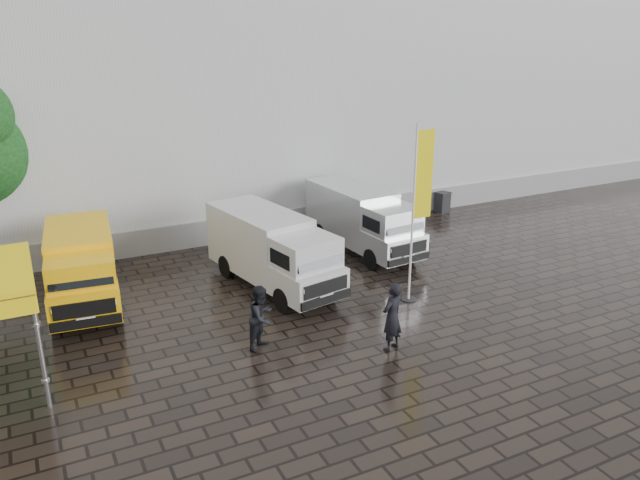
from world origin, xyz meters
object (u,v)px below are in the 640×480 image
object	(u,v)px
van_yellow	(82,271)
wheelie_bin	(443,202)
van_silver	(363,221)
person_front	(392,317)
person_tent	(262,317)
van_white	(273,252)
flagpole	(419,203)

from	to	relation	value
van_yellow	wheelie_bin	distance (m)	16.27
van_silver	person_front	bearing A→B (deg)	-119.51
van_yellow	person_tent	xyz separation A→B (m)	(3.91, -4.88, -0.25)
van_white	flagpole	distance (m)	4.96
person_front	person_tent	distance (m)	3.45
wheelie_bin	person_tent	bearing A→B (deg)	-152.63
van_white	person_tent	xyz separation A→B (m)	(-1.83, -3.61, -0.32)
van_silver	van_yellow	bearing A→B (deg)	177.12
person_front	flagpole	bearing A→B (deg)	-156.45
van_yellow	person_front	xyz separation A→B (m)	(6.94, -6.51, -0.19)
flagpole	person_tent	bearing A→B (deg)	-171.92
van_silver	wheelie_bin	bearing A→B (deg)	20.42
van_white	person_tent	world-z (taller)	van_white
van_yellow	person_front	distance (m)	9.52
van_yellow	person_front	world-z (taller)	van_yellow
person_front	person_tent	xyz separation A→B (m)	(-3.03, 1.64, -0.07)
flagpole	person_front	bearing A→B (deg)	-134.63
person_tent	person_front	bearing A→B (deg)	-65.62
van_silver	wheelie_bin	distance (m)	6.55
van_silver	flagpole	xyz separation A→B (m)	(-0.75, -4.52, 1.96)
van_yellow	flagpole	xyz separation A→B (m)	(9.32, -4.11, 2.00)
van_silver	person_front	world-z (taller)	van_silver
van_yellow	person_front	size ratio (longest dim) A/B	2.59
van_yellow	wheelie_bin	bearing A→B (deg)	17.07
wheelie_bin	person_tent	size ratio (longest dim) A/B	0.53
person_front	van_yellow	bearing A→B (deg)	-65.00
van_silver	person_tent	world-z (taller)	van_silver
flagpole	person_front	size ratio (longest dim) A/B	2.91
van_yellow	person_tent	distance (m)	6.26
person_tent	flagpole	bearing A→B (deg)	-29.13
van_silver	person_front	size ratio (longest dim) A/B	2.85
person_tent	van_yellow	bearing A→B (deg)	91.52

